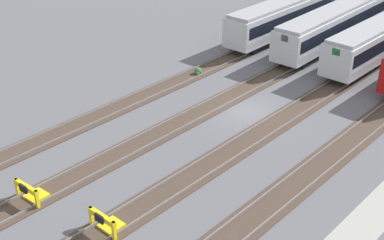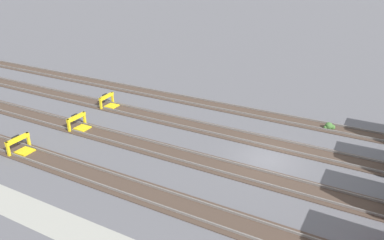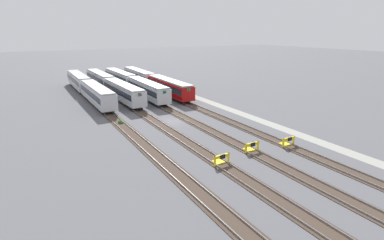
% 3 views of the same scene
% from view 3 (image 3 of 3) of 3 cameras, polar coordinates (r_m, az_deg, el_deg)
% --- Properties ---
extents(ground_plane, '(400.00, 400.00, 0.00)m').
position_cam_3_polar(ground_plane, '(47.37, -3.74, -0.22)').
color(ground_plane, '#5B5B60').
extents(service_walkway, '(54.00, 2.00, 0.01)m').
position_cam_3_polar(service_walkway, '(53.68, 8.11, 1.68)').
color(service_walkway, '#9E9E93').
rests_on(service_walkway, ground).
extents(rail_track_nearest, '(90.00, 2.24, 0.21)m').
position_cam_3_polar(rail_track_nearest, '(51.04, 4.02, 1.07)').
color(rail_track_nearest, '#47382D').
rests_on(rail_track_nearest, ground).
extents(rail_track_near_inner, '(90.00, 2.24, 0.21)m').
position_cam_3_polar(rail_track_near_inner, '(48.48, -1.03, 0.27)').
color(rail_track_near_inner, '#47382D').
rests_on(rail_track_near_inner, ground).
extents(rail_track_middle, '(90.00, 2.24, 0.21)m').
position_cam_3_polar(rail_track_middle, '(46.34, -6.58, -0.62)').
color(rail_track_middle, '#47382D').
rests_on(rail_track_middle, ground).
extents(rail_track_far_inner, '(90.00, 2.24, 0.21)m').
position_cam_3_polar(rail_track_far_inner, '(44.69, -12.61, -1.58)').
color(rail_track_far_inner, '#47382D').
rests_on(rail_track_far_inner, ground).
extents(subway_car_front_row_leftmost, '(18.01, 2.90, 3.70)m').
position_cam_3_polar(subway_car_front_row_leftmost, '(60.21, -17.62, 4.68)').
color(subway_car_front_row_leftmost, silver).
rests_on(subway_car_front_row_leftmost, ground).
extents(subway_car_front_row_left_inner, '(18.04, 3.11, 3.70)m').
position_cam_3_polar(subway_car_front_row_left_inner, '(65.03, -4.38, 6.25)').
color(subway_car_front_row_left_inner, '#A80F0F').
rests_on(subway_car_front_row_left_inner, ground).
extents(subway_car_front_row_centre, '(18.02, 2.98, 3.70)m').
position_cam_3_polar(subway_car_front_row_centre, '(78.57, -20.76, 7.02)').
color(subway_car_front_row_centre, silver).
rests_on(subway_car_front_row_centre, ground).
extents(subway_car_front_row_right_inner, '(18.03, 3.00, 3.70)m').
position_cam_3_polar(subway_car_front_row_right_inner, '(79.74, -17.10, 7.49)').
color(subway_car_front_row_right_inner, silver).
rests_on(subway_car_front_row_right_inner, ground).
extents(subway_car_front_row_rightmost, '(18.06, 3.27, 3.70)m').
position_cam_3_polar(subway_car_front_row_rightmost, '(82.38, -10.09, 8.24)').
color(subway_car_front_row_rightmost, silver).
rests_on(subway_car_front_row_rightmost, ground).
extents(subway_car_back_row_leftmost, '(18.05, 3.19, 3.70)m').
position_cam_3_polar(subway_car_back_row_leftmost, '(61.44, -12.98, 5.26)').
color(subway_car_back_row_leftmost, silver).
rests_on(subway_car_back_row_leftmost, ground).
extents(subway_car_back_row_centre, '(18.05, 3.18, 3.70)m').
position_cam_3_polar(subway_car_back_row_centre, '(80.77, -13.55, 7.87)').
color(subway_car_back_row_centre, silver).
rests_on(subway_car_back_row_centre, ground).
extents(subway_car_back_row_rightmost, '(18.03, 3.07, 3.70)m').
position_cam_3_polar(subway_car_back_row_rightmost, '(63.05, -8.57, 5.78)').
color(subway_car_back_row_rightmost, silver).
rests_on(subway_car_back_row_rightmost, ground).
extents(bumper_stop_nearest_track, '(1.36, 2.01, 1.22)m').
position_cam_3_polar(bumper_stop_nearest_track, '(38.97, 17.62, -3.97)').
color(bumper_stop_nearest_track, yellow).
rests_on(bumper_stop_nearest_track, ground).
extents(bumper_stop_near_inner_track, '(1.34, 2.00, 1.22)m').
position_cam_3_polar(bumper_stop_near_inner_track, '(36.13, 11.09, -5.11)').
color(bumper_stop_near_inner_track, yellow).
rests_on(bumper_stop_near_inner_track, ground).
extents(bumper_stop_middle_track, '(1.38, 2.01, 1.22)m').
position_cam_3_polar(bumper_stop_middle_track, '(32.37, 5.39, -7.49)').
color(bumper_stop_middle_track, yellow).
rests_on(bumper_stop_middle_track, ground).
extents(weed_clump, '(0.92, 0.70, 0.64)m').
position_cam_3_polar(weed_clump, '(47.36, -13.44, -0.35)').
color(weed_clump, '#427033').
rests_on(weed_clump, ground).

